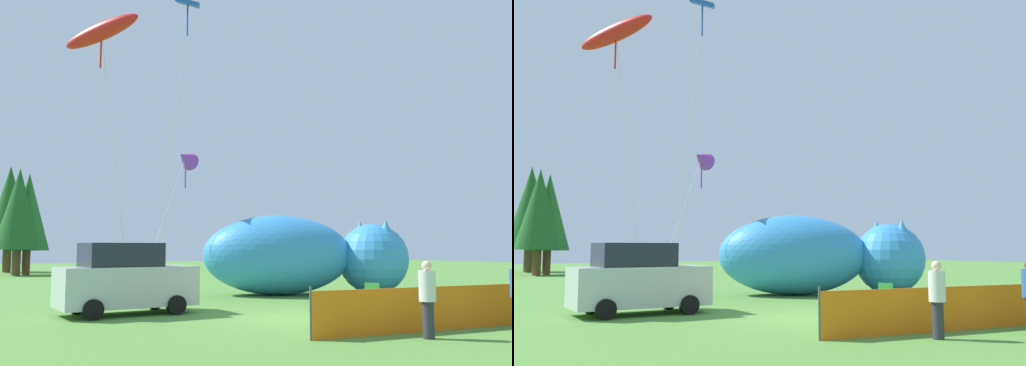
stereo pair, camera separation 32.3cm
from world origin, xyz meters
The scene contains 12 objects.
ground_plane centered at (0.00, 0.00, 0.00)m, with size 120.00×120.00×0.00m, color #548C38.
parked_car centered at (-3.79, 3.64, 1.03)m, with size 4.08×2.16×2.12m.
folding_chair centered at (2.89, -0.08, 0.51)m, with size 0.66×0.66×0.89m.
inflatable_cat centered at (5.01, 6.07, 1.54)m, with size 8.66×6.50×3.33m.
safety_fence centered at (1.90, -3.93, 0.52)m, with size 8.49×1.54×1.15m.
spectator_in_green_shirt centered at (-0.05, -4.47, 0.92)m, with size 0.37×0.37×1.69m.
kite_purple_delta centered at (0.93, 8.91, 5.78)m, with size 3.08×1.32×6.29m.
kite_blue_box centered at (-0.68, 5.88, 10.99)m, with size 1.24×2.91×11.59m.
kite_red_lizard centered at (-3.94, 5.98, 9.42)m, with size 2.27×2.84×10.13m.
horizon_tree_east centered at (-0.62, 36.30, 5.27)m, with size 3.60×3.60×8.59m.
horizon_tree_west centered at (-1.24, 30.06, 4.68)m, with size 3.20×3.20×7.63m.
horizon_tree_mid centered at (-0.47, 30.54, 4.52)m, with size 3.08×3.08×7.36m.
Camera 1 is at (-10.41, -12.77, 2.00)m, focal length 40.00 mm.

